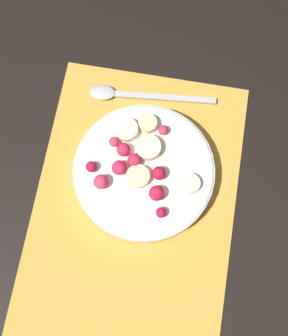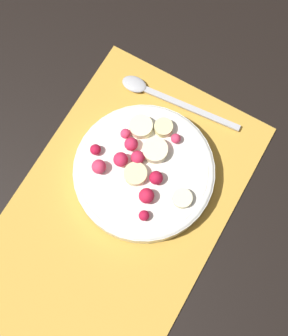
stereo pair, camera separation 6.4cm
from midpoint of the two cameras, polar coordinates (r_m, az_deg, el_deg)
The scene contains 4 objects.
ground_plane at distance 0.67m, azimuth -4.31°, elevation -7.27°, with size 3.00×3.00×0.00m, color black.
placemat at distance 0.67m, azimuth -4.33°, elevation -7.23°, with size 0.47×0.28×0.01m.
fruit_bowl at distance 0.66m, azimuth -2.80°, elevation -0.82°, with size 0.20×0.20×0.05m.
spoon at distance 0.72m, azimuth -4.50°, elevation 8.53°, with size 0.03×0.19×0.01m.
Camera 1 is at (-0.11, -0.04, 0.66)m, focal length 50.00 mm.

